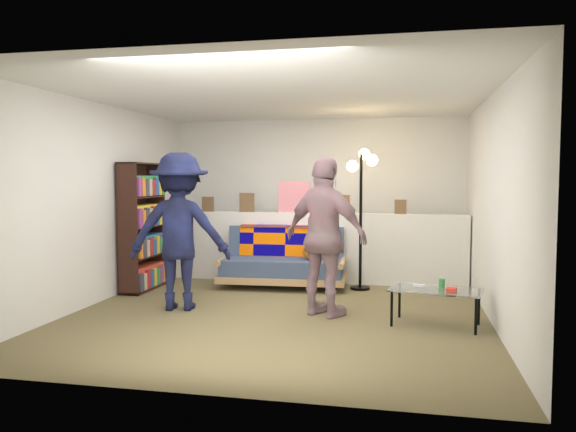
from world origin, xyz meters
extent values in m
plane|color=brown|center=(0.00, 0.00, 0.00)|extent=(5.00, 5.00, 0.00)
cube|color=silver|center=(0.00, 2.50, 1.20)|extent=(4.50, 0.10, 2.40)
cube|color=silver|center=(-2.25, 0.00, 1.20)|extent=(0.10, 5.00, 2.40)
cube|color=silver|center=(2.25, 0.00, 1.20)|extent=(0.10, 5.00, 2.40)
cube|color=white|center=(0.00, 0.00, 2.40)|extent=(4.50, 5.00, 0.10)
cube|color=silver|center=(0.00, 1.80, 0.50)|extent=(4.45, 0.15, 1.00)
cube|color=brown|center=(-1.50, 1.78, 1.11)|extent=(0.18, 0.02, 0.22)
cube|color=brown|center=(-0.90, 1.78, 1.14)|extent=(0.22, 0.02, 0.28)
cube|color=white|center=(-0.20, 1.78, 1.23)|extent=(0.45, 0.02, 0.45)
cube|color=brown|center=(0.50, 1.78, 1.13)|extent=(0.20, 0.02, 0.26)
cube|color=brown|center=(1.30, 1.78, 1.10)|extent=(0.16, 0.02, 0.20)
cube|color=tan|center=(-0.27, 1.34, 0.14)|extent=(1.76, 0.86, 0.09)
cube|color=#384865|center=(-0.27, 1.30, 0.29)|extent=(1.66, 0.72, 0.22)
cube|color=#384865|center=(-0.28, 1.63, 0.56)|extent=(1.64, 0.30, 0.51)
cylinder|color=tan|center=(-1.08, 1.30, 0.36)|extent=(0.12, 0.77, 0.08)
cylinder|color=tan|center=(0.54, 1.38, 0.36)|extent=(0.12, 0.77, 0.08)
cube|color=#08057B|center=(-0.28, 1.56, 0.56)|extent=(1.32, 0.16, 0.47)
cube|color=#08057B|center=(-0.29, 1.68, 0.81)|extent=(1.32, 0.30, 0.03)
sphere|color=#D26512|center=(0.14, 1.32, 0.53)|extent=(0.27, 0.27, 0.27)
cube|color=black|center=(-2.21, 0.81, 0.85)|extent=(0.02, 0.85, 1.70)
cube|color=black|center=(-2.08, 0.40, 0.85)|extent=(0.28, 0.02, 1.70)
cube|color=black|center=(-2.08, 1.23, 0.85)|extent=(0.28, 0.02, 1.70)
cube|color=black|center=(-2.08, 0.81, 1.69)|extent=(0.28, 0.85, 0.02)
cube|color=black|center=(-2.08, 0.81, 0.02)|extent=(0.28, 0.85, 0.04)
cube|color=black|center=(-2.08, 0.81, 0.45)|extent=(0.28, 0.81, 0.02)
cube|color=black|center=(-2.08, 0.81, 0.85)|extent=(0.28, 0.81, 0.02)
cube|color=black|center=(-2.08, 0.81, 1.25)|extent=(0.28, 0.81, 0.02)
cube|color=#D4402A|center=(-2.06, 0.81, 0.19)|extent=(0.21, 0.79, 0.28)
cube|color=#2565A1|center=(-2.06, 0.81, 0.60)|extent=(0.21, 0.79, 0.26)
cube|color=yellow|center=(-2.06, 0.81, 1.00)|extent=(0.21, 0.79, 0.28)
cube|color=#328946|center=(-2.06, 0.81, 1.40)|extent=(0.21, 0.79, 0.26)
cylinder|color=black|center=(1.24, -0.41, 0.18)|extent=(0.03, 0.03, 0.36)
cylinder|color=black|center=(2.04, -0.56, 0.18)|extent=(0.03, 0.03, 0.36)
cylinder|color=black|center=(1.32, -0.02, 0.18)|extent=(0.03, 0.03, 0.36)
cylinder|color=black|center=(2.11, -0.17, 0.18)|extent=(0.03, 0.03, 0.36)
cube|color=silver|center=(1.68, -0.29, 0.37)|extent=(0.98, 0.66, 0.02)
cube|color=silver|center=(1.51, -0.21, 0.39)|extent=(0.11, 0.06, 0.03)
cube|color=red|center=(1.82, -0.39, 0.40)|extent=(0.11, 0.14, 0.04)
cylinder|color=#3A8D44|center=(1.74, -0.19, 0.42)|extent=(0.07, 0.07, 0.09)
cylinder|color=black|center=(0.78, 1.42, 0.02)|extent=(0.28, 0.28, 0.03)
cylinder|color=black|center=(0.78, 1.42, 0.91)|extent=(0.04, 0.04, 1.82)
sphere|color=#FFC672|center=(0.66, 1.48, 1.66)|extent=(0.15, 0.15, 0.15)
sphere|color=#FFC672|center=(0.93, 1.37, 1.73)|extent=(0.15, 0.15, 0.15)
sphere|color=#FFC672|center=(0.82, 1.55, 1.82)|extent=(0.15, 0.15, 0.15)
imported|color=black|center=(-1.16, -0.12, 0.89)|extent=(1.26, 0.87, 1.79)
imported|color=#CA8293|center=(0.52, -0.11, 0.87)|extent=(1.10, 0.84, 1.74)
camera|label=1|loc=(1.35, -6.10, 1.51)|focal=35.00mm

